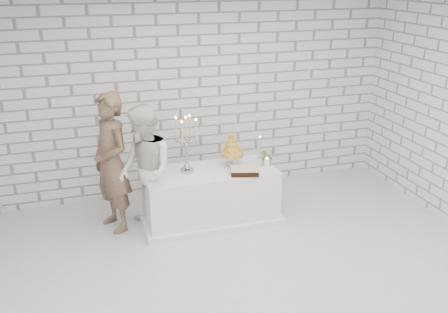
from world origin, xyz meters
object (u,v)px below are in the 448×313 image
candelabra (186,145)px  croquembouche (232,149)px  cake_table (210,195)px  groom (112,163)px  bride (145,172)px

candelabra → croquembouche: (0.66, 0.05, -0.15)m
cake_table → groom: size_ratio=0.95×
cake_table → candelabra: candelabra is taller
cake_table → bride: 1.04m
candelabra → cake_table: bearing=-5.0°
cake_table → groom: bearing=172.3°
candelabra → croquembouche: candelabra is taller
cake_table → candelabra: size_ratio=2.27×
groom → croquembouche: 1.64m
bride → candelabra: bearing=95.1°
groom → bride: bearing=32.0°
croquembouche → candelabra: bearing=-175.2°
groom → candelabra: groom is taller
groom → bride: size_ratio=1.08×
croquembouche → groom: bearing=176.8°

